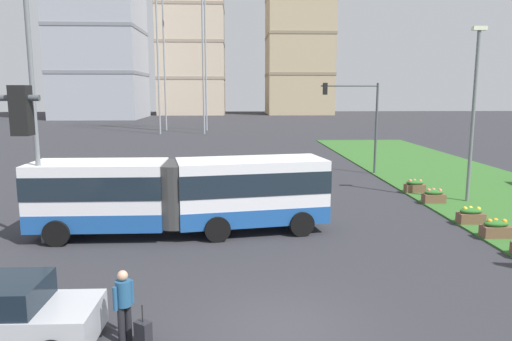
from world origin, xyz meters
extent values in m
plane|color=#2D2D33|center=(0.00, 0.00, 0.00)|extent=(260.00, 260.00, 0.00)
cube|color=white|center=(-0.48, 8.49, 1.73)|extent=(6.34, 3.50, 2.55)
cube|color=#1E519E|center=(-0.48, 8.49, 0.80)|extent=(6.37, 3.53, 0.70)
cube|color=#19232D|center=(-0.48, 8.49, 2.15)|extent=(6.39, 3.55, 0.90)
cube|color=white|center=(-6.53, 7.97, 1.73)|extent=(5.20, 2.50, 2.55)
cube|color=#1E519E|center=(-6.53, 7.97, 0.80)|extent=(5.22, 2.52, 0.70)
cube|color=#19232D|center=(-6.53, 7.97, 2.15)|extent=(5.24, 2.54, 0.90)
cylinder|color=#383838|center=(-3.43, 7.97, 1.72)|extent=(2.40, 2.40, 2.45)
cylinder|color=black|center=(1.08, 10.03, 0.50)|extent=(1.03, 0.45, 1.00)
cylinder|color=black|center=(1.51, 7.57, 0.50)|extent=(1.03, 0.45, 1.00)
cylinder|color=black|center=(-2.27, 9.44, 0.50)|extent=(1.03, 0.45, 1.00)
cylinder|color=black|center=(-1.84, 6.98, 0.50)|extent=(1.03, 0.45, 1.00)
cylinder|color=black|center=(-7.83, 9.22, 0.50)|extent=(1.00, 0.28, 1.00)
cylinder|color=black|center=(-7.83, 6.72, 0.50)|extent=(1.00, 0.28, 1.00)
sphere|color=#F9EFC6|center=(2.34, 9.90, 0.80)|extent=(0.24, 0.24, 0.24)
sphere|color=#F9EFC6|center=(2.65, 8.13, 0.80)|extent=(0.24, 0.24, 0.24)
cylinder|color=black|center=(-5.00, 0.34, 0.32)|extent=(0.64, 0.22, 0.64)
cylinder|color=black|center=(-3.65, -0.38, 0.45)|extent=(0.16, 0.16, 0.90)
cylinder|color=black|center=(-3.77, -0.54, 0.45)|extent=(0.16, 0.16, 0.90)
cylinder|color=#23517A|center=(-3.71, -0.46, 1.20)|extent=(0.36, 0.36, 0.60)
sphere|color=tan|center=(-3.71, -0.46, 1.62)|extent=(0.24, 0.24, 0.24)
cylinder|color=#23517A|center=(-3.56, -0.26, 1.15)|extent=(0.10, 0.10, 0.55)
cylinder|color=#23517A|center=(-3.85, -0.65, 1.15)|extent=(0.10, 0.10, 0.55)
cube|color=#232328|center=(-3.26, -0.66, 0.31)|extent=(0.43, 0.41, 0.56)
cylinder|color=black|center=(-3.26, -0.66, 0.80)|extent=(0.03, 0.03, 0.40)
cube|color=brown|center=(9.09, 6.86, 0.30)|extent=(1.10, 0.56, 0.44)
ellipsoid|color=#2D6B28|center=(9.09, 6.86, 0.62)|extent=(0.99, 0.50, 0.28)
sphere|color=orange|center=(8.81, 6.86, 0.72)|extent=(0.20, 0.20, 0.20)
sphere|color=orange|center=(9.09, 6.94, 0.72)|extent=(0.20, 0.20, 0.20)
sphere|color=orange|center=(9.37, 6.80, 0.72)|extent=(0.20, 0.20, 0.20)
cube|color=brown|center=(9.09, 8.88, 0.30)|extent=(1.10, 0.56, 0.44)
ellipsoid|color=#2D6B28|center=(9.09, 8.88, 0.62)|extent=(0.99, 0.50, 0.28)
sphere|color=yellow|center=(8.81, 8.88, 0.72)|extent=(0.20, 0.20, 0.20)
sphere|color=yellow|center=(9.09, 8.96, 0.72)|extent=(0.20, 0.20, 0.20)
sphere|color=yellow|center=(9.37, 8.82, 0.72)|extent=(0.20, 0.20, 0.20)
cube|color=brown|center=(9.09, 12.80, 0.30)|extent=(1.10, 0.56, 0.44)
ellipsoid|color=#2D6B28|center=(9.09, 12.80, 0.62)|extent=(0.99, 0.50, 0.28)
sphere|color=#EF7566|center=(8.81, 12.80, 0.72)|extent=(0.20, 0.20, 0.20)
sphere|color=#EF7566|center=(9.09, 12.88, 0.72)|extent=(0.20, 0.20, 0.20)
sphere|color=#EF7566|center=(9.37, 12.74, 0.72)|extent=(0.20, 0.20, 0.20)
cube|color=brown|center=(9.09, 15.43, 0.30)|extent=(1.10, 0.56, 0.44)
ellipsoid|color=#2D6B28|center=(9.09, 15.43, 0.62)|extent=(0.99, 0.50, 0.28)
sphere|color=#EF7566|center=(8.81, 15.43, 0.72)|extent=(0.20, 0.20, 0.20)
sphere|color=#EF7566|center=(9.09, 15.51, 0.72)|extent=(0.20, 0.20, 0.20)
sphere|color=#EF7566|center=(9.37, 15.37, 0.72)|extent=(0.20, 0.20, 0.20)
cube|color=black|center=(-4.56, -3.00, 5.43)|extent=(0.28, 0.28, 0.80)
sphere|color=red|center=(-4.56, -3.00, 5.68)|extent=(0.16, 0.16, 0.16)
sphere|color=yellow|center=(-4.56, -3.00, 5.42)|extent=(0.16, 0.16, 0.16)
sphere|color=green|center=(-4.56, -3.00, 5.16)|extent=(0.16, 0.16, 0.16)
cylinder|color=#474C51|center=(8.69, 22.00, 3.16)|extent=(0.16, 0.16, 6.32)
cylinder|color=#474C51|center=(6.72, 22.00, 6.12)|extent=(3.94, 0.10, 0.10)
cube|color=black|center=(5.05, 22.00, 5.92)|extent=(0.28, 0.28, 0.80)
sphere|color=red|center=(5.05, 22.00, 6.17)|extent=(0.16, 0.16, 0.16)
sphere|color=yellow|center=(5.05, 22.00, 5.91)|extent=(0.16, 0.16, 0.16)
sphere|color=green|center=(5.05, 22.00, 5.65)|extent=(0.16, 0.16, 0.16)
cylinder|color=slate|center=(-8.50, 7.15, 4.93)|extent=(0.18, 0.18, 9.86)
cylinder|color=slate|center=(10.99, 13.07, 4.36)|extent=(0.18, 0.18, 8.72)
cube|color=white|center=(10.99, 13.07, 8.82)|extent=(0.70, 0.28, 0.20)
cube|color=#9EA3AD|center=(-30.00, 96.01, 23.04)|extent=(17.65, 18.19, 46.08)
cube|color=gray|center=(-30.00, 96.01, 9.57)|extent=(17.85, 18.39, 0.70)
cube|color=gray|center=(-30.00, 96.01, 18.78)|extent=(17.85, 18.39, 0.70)
cube|color=#C6B299|center=(-11.80, 113.87, 21.63)|extent=(16.26, 15.52, 43.25)
cube|color=gray|center=(-11.80, 113.87, 9.00)|extent=(16.46, 15.72, 0.70)
cube|color=gray|center=(-11.80, 113.87, 17.65)|extent=(16.46, 15.72, 0.70)
cube|color=gray|center=(-11.80, 113.87, 26.30)|extent=(16.46, 15.72, 0.70)
cube|color=tan|center=(15.37, 114.17, 24.13)|extent=(16.07, 16.95, 48.25)
cube|color=#85765B|center=(15.37, 114.17, 10.00)|extent=(16.27, 17.15, 0.70)
cube|color=#85765B|center=(15.37, 114.17, 19.65)|extent=(16.27, 17.15, 0.70)
cylinder|color=gray|center=(-5.29, 60.96, 15.77)|extent=(0.24, 0.24, 31.53)
cylinder|color=gray|center=(-11.29, 60.96, 15.77)|extent=(0.24, 0.24, 31.53)
cylinder|color=gray|center=(-5.29, 54.96, 15.77)|extent=(0.24, 0.24, 31.53)
cylinder|color=gray|center=(-11.29, 54.96, 15.77)|extent=(0.24, 0.24, 31.53)
camera|label=1|loc=(-1.15, -10.87, 5.73)|focal=33.61mm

